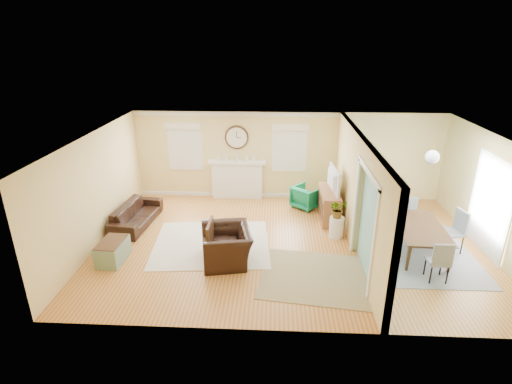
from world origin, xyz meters
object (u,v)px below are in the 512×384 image
Objects in this scene: green_chair at (306,197)px; credenza at (329,205)px; sofa at (136,214)px; eames_chair at (227,245)px; dining_table at (420,239)px.

credenza is at bearing 168.69° from green_chair.
green_chair is (4.50, 1.34, 0.04)m from sofa.
eames_chair is 0.64× the size of dining_table.
credenza is 2.52m from dining_table.
green_chair reaches higher than sofa.
green_chair is at bearing 127.71° from credenza.
green_chair is at bearing 136.04° from eames_chair.
credenza is at bearing -77.91° from sofa.
sofa is 2.72× the size of green_chair.
credenza reaches higher than green_chair.
credenza is (2.48, 2.32, 0.02)m from eames_chair.
green_chair is (1.93, 3.04, -0.06)m from eames_chair.
dining_table is at bearing -93.95° from sofa.
sofa is at bearing -134.94° from eames_chair.
green_chair is 0.51× the size of credenza.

